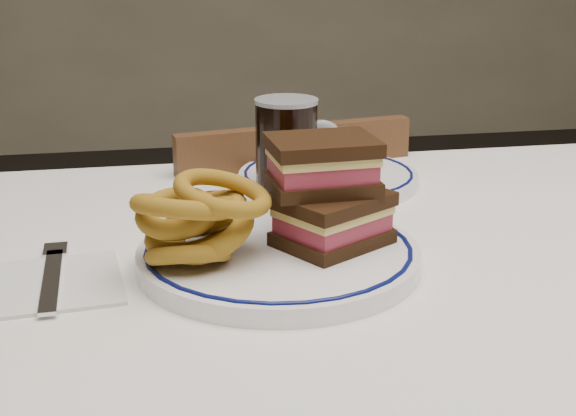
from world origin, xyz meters
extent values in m
cube|color=white|center=(0.00, 0.00, 0.73)|extent=(1.26, 0.86, 0.03)
cube|color=white|center=(0.00, 0.43, 0.65)|extent=(1.26, 0.01, 0.17)
cube|color=#472A17|center=(-0.13, 0.55, 0.38)|extent=(0.44, 0.44, 0.04)
cylinder|color=#472A17|center=(0.00, 0.74, 0.18)|extent=(0.03, 0.03, 0.37)
cylinder|color=#472A17|center=(-0.32, 0.68, 0.18)|extent=(0.03, 0.03, 0.37)
cube|color=#472A17|center=(-0.10, 0.38, 0.61)|extent=(0.37, 0.09, 0.41)
cylinder|color=white|center=(-0.20, 0.00, 0.76)|extent=(0.30, 0.30, 0.02)
torus|color=#0B1254|center=(-0.20, 0.00, 0.77)|extent=(0.28, 0.28, 0.01)
cube|color=black|center=(-0.14, 0.00, 0.78)|extent=(0.14, 0.13, 0.01)
cube|color=#AE324A|center=(-0.14, 0.00, 0.79)|extent=(0.13, 0.12, 0.02)
cube|color=#E0C764|center=(-0.14, 0.00, 0.81)|extent=(0.13, 0.13, 0.01)
cube|color=black|center=(-0.14, 0.00, 0.82)|extent=(0.14, 0.13, 0.01)
cube|color=black|center=(-0.15, 0.01, 0.83)|extent=(0.11, 0.09, 0.01)
cube|color=#AE324A|center=(-0.15, 0.01, 0.85)|extent=(0.11, 0.09, 0.02)
cube|color=#E0C764|center=(-0.15, 0.01, 0.86)|extent=(0.11, 0.09, 0.01)
cube|color=black|center=(-0.15, 0.01, 0.88)|extent=(0.11, 0.09, 0.01)
torus|color=brown|center=(-0.29, -0.03, 0.78)|extent=(0.09, 0.09, 0.05)
torus|color=brown|center=(-0.29, -0.01, 0.79)|extent=(0.09, 0.09, 0.03)
torus|color=brown|center=(-0.27, -0.02, 0.80)|extent=(0.11, 0.10, 0.07)
torus|color=brown|center=(-0.27, 0.01, 0.81)|extent=(0.09, 0.09, 0.04)
torus|color=brown|center=(-0.30, -0.02, 0.82)|extent=(0.09, 0.09, 0.05)
torus|color=brown|center=(-0.30, -0.03, 0.83)|extent=(0.11, 0.10, 0.06)
torus|color=brown|center=(-0.26, -0.02, 0.84)|extent=(0.10, 0.10, 0.05)
cylinder|color=silver|center=(-0.26, 0.07, 0.79)|extent=(0.06, 0.06, 0.04)
cylinder|color=#800902|center=(-0.26, 0.07, 0.80)|extent=(0.05, 0.05, 0.01)
cylinder|color=black|center=(-0.15, 0.22, 0.82)|extent=(0.08, 0.08, 0.13)
cylinder|color=gray|center=(-0.15, 0.22, 0.88)|extent=(0.08, 0.08, 0.01)
torus|color=gray|center=(-0.10, 0.22, 0.82)|extent=(0.07, 0.02, 0.07)
cylinder|color=white|center=(-0.07, 0.28, 0.76)|extent=(0.25, 0.25, 0.02)
torus|color=#0B1254|center=(-0.07, 0.28, 0.77)|extent=(0.24, 0.24, 0.00)
torus|color=brown|center=(-0.07, 0.29, 0.77)|extent=(0.07, 0.07, 0.04)
torus|color=brown|center=(-0.06, 0.27, 0.78)|extent=(0.08, 0.08, 0.04)
cube|color=silver|center=(-0.43, -0.01, 0.75)|extent=(0.15, 0.15, 0.00)
cube|color=silver|center=(-0.43, -0.01, 0.76)|extent=(0.02, 0.16, 0.00)
cube|color=silver|center=(-0.43, 0.07, 0.76)|extent=(0.03, 0.04, 0.00)
camera|label=1|loc=(-0.33, -0.78, 1.08)|focal=50.00mm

